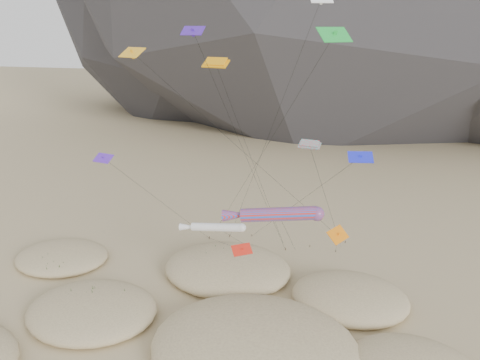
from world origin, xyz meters
name	(u,v)px	position (x,y,z in m)	size (l,w,h in m)	color
dunes	(194,333)	(-0.84, 3.48, 0.71)	(49.19, 37.15, 3.72)	#CCB789
dune_grass	(194,332)	(-0.82, 3.37, 0.85)	(43.23, 28.44, 1.54)	black
kite_stakes	(272,241)	(1.91, 24.61, 0.15)	(17.29, 4.04, 0.30)	#3F2D1E
rainbow_tube_kite	(275,214)	(5.42, 7.07, 11.16)	(8.70, 17.06, 12.13)	red
white_tube_kite	(214,227)	(-0.64, 8.86, 8.52)	(6.43, 14.29, 9.16)	silver
orange_parafoil	(217,65)	(-2.03, 14.85, 22.75)	(6.97, 10.59, 23.50)	orange
multi_parafoil	(310,147)	(7.80, 10.14, 16.43)	(3.86, 16.21, 17.11)	#FF1A29
delta_kites	(250,115)	(2.30, 10.69, 18.88)	(27.32, 20.96, 28.97)	green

